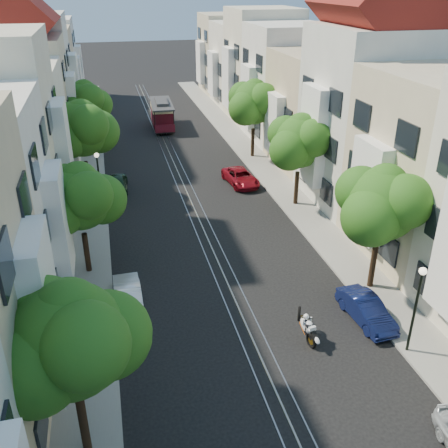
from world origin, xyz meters
TOP-DOWN VIEW (x-y plane):
  - ground at (0.00, 28.00)m, footprint 200.00×200.00m
  - sidewalk_east at (7.25, 28.00)m, footprint 2.50×80.00m
  - sidewalk_west at (-7.25, 28.00)m, footprint 2.50×80.00m
  - rail_left at (-0.55, 28.00)m, footprint 0.06×80.00m
  - rail_slot at (0.00, 28.00)m, footprint 0.06×80.00m
  - rail_right at (0.55, 28.00)m, footprint 0.06×80.00m
  - lane_line at (0.00, 28.00)m, footprint 0.08×80.00m
  - townhouses_east at (11.87, 27.91)m, footprint 7.75×72.00m
  - townhouses_west at (-11.87, 27.91)m, footprint 7.75×72.00m
  - tree_e_b at (7.26, 8.98)m, footprint 4.93×4.08m
  - tree_e_c at (7.26, 19.98)m, footprint 4.84×3.99m
  - tree_e_d at (7.26, 30.98)m, footprint 5.01×4.16m
  - tree_w_a at (-7.14, 1.98)m, footprint 4.93×4.08m
  - tree_w_b at (-7.14, 13.98)m, footprint 4.72×3.87m
  - tree_w_c at (-7.14, 24.98)m, footprint 5.13×4.28m
  - tree_w_d at (-7.14, 35.98)m, footprint 4.84×3.99m
  - lamp_east at (6.30, 4.00)m, footprint 0.32×0.32m
  - lamp_west at (-6.30, 22.00)m, footprint 0.32×0.32m
  - sportbike_rider at (2.30, 5.73)m, footprint 0.60×1.81m
  - cable_car at (0.50, 43.01)m, footprint 2.51×7.14m
  - parked_car_e_mid at (5.60, 6.46)m, footprint 1.59×3.75m
  - parked_car_e_far at (4.40, 24.75)m, footprint 2.46×4.43m
  - parked_car_w_mid at (-5.28, 10.52)m, footprint 1.36×3.74m
  - parked_car_w_far at (-5.15, 25.68)m, footprint 1.83×4.08m

SIDE VIEW (x-z plane):
  - ground at x=0.00m, z-range 0.00..0.00m
  - lane_line at x=0.00m, z-range 0.00..0.01m
  - rail_left at x=-0.55m, z-range 0.00..0.02m
  - rail_slot at x=0.00m, z-range 0.00..0.02m
  - rail_right at x=0.55m, z-range 0.00..0.02m
  - sidewalk_east at x=7.25m, z-range 0.00..0.12m
  - sidewalk_west at x=-7.25m, z-range 0.00..0.12m
  - parked_car_e_far at x=4.40m, z-range 0.00..1.17m
  - parked_car_e_mid at x=5.60m, z-range 0.00..1.21m
  - parked_car_w_mid at x=-5.28m, z-range 0.00..1.23m
  - parked_car_w_far at x=-5.15m, z-range 0.00..1.36m
  - sportbike_rider at x=2.30m, z-range 0.07..1.51m
  - cable_car at x=0.50m, z-range 0.25..2.96m
  - lamp_east at x=6.30m, z-range 0.77..4.93m
  - lamp_west at x=-6.30m, z-range 0.77..4.93m
  - tree_w_b at x=-7.14m, z-range 1.26..7.53m
  - tree_e_c at x=7.26m, z-range 1.34..7.86m
  - tree_w_d at x=-7.14m, z-range 1.34..7.86m
  - tree_e_b at x=7.26m, z-range 1.39..8.07m
  - tree_w_a at x=-7.14m, z-range 1.39..8.07m
  - tree_e_d at x=7.26m, z-range 1.44..8.29m
  - tree_w_c at x=-7.14m, z-range 1.52..8.62m
  - townhouses_west at x=-11.87m, z-range -0.80..10.96m
  - townhouses_east at x=11.87m, z-range -0.82..11.18m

